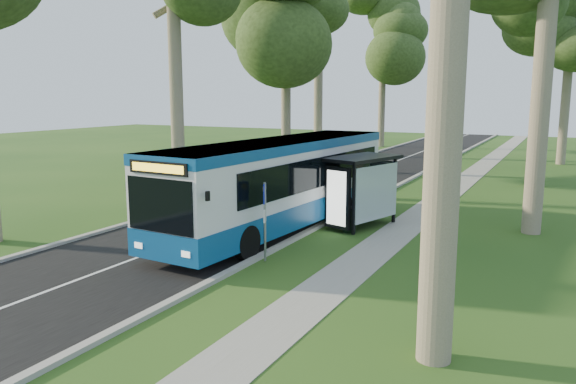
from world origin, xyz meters
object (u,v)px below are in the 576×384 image
object	(u,v)px
bus	(280,184)
bus_stop_sign	(265,212)
bus_shelter	(361,179)
car_white	(304,156)
car_silver	(342,147)
litter_bin	(350,219)

from	to	relation	value
bus	bus_stop_sign	bearing A→B (deg)	-64.70
bus	bus_stop_sign	xyz separation A→B (m)	(1.50, -3.90, -0.22)
bus_shelter	bus_stop_sign	bearing A→B (deg)	-85.75
bus	car_white	world-z (taller)	bus
car_silver	bus_shelter	bearing A→B (deg)	-74.93
bus_shelter	car_silver	bearing A→B (deg)	129.54
bus	litter_bin	size ratio (longest dim) A/B	13.68
car_white	bus	bearing A→B (deg)	-48.25
bus_stop_sign	bus_shelter	bearing A→B (deg)	57.07
bus	bus_shelter	distance (m)	3.12
bus_stop_sign	car_white	size ratio (longest dim) A/B	0.54
car_white	bus_stop_sign	bearing A→B (deg)	-48.51
bus_stop_sign	bus_shelter	distance (m)	5.61
litter_bin	bus_shelter	bearing A→B (deg)	76.33
litter_bin	car_silver	bearing A→B (deg)	111.98
bus	litter_bin	distance (m)	2.96
bus	car_silver	size ratio (longest dim) A/B	2.61
bus_stop_sign	bus_shelter	world-z (taller)	bus_shelter
litter_bin	bus_stop_sign	bearing A→B (deg)	-102.14
car_white	bus_shelter	bearing A→B (deg)	-39.03
bus	bus_stop_sign	distance (m)	4.19
bus	bus_stop_sign	world-z (taller)	bus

